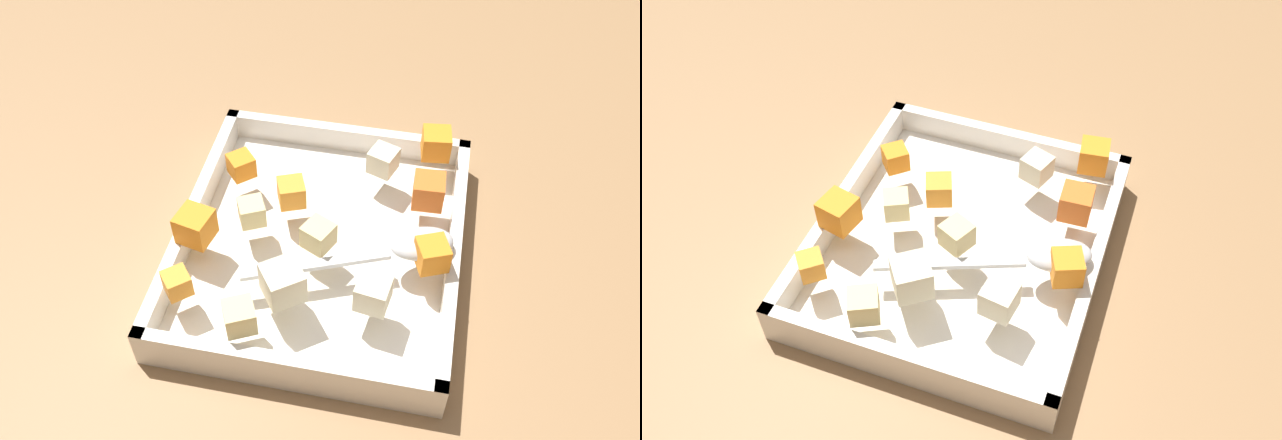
{
  "view_description": "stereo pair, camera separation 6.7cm",
  "coord_description": "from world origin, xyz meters",
  "views": [
    {
      "loc": [
        -0.43,
        -0.07,
        0.56
      ],
      "look_at": [
        0.01,
        0.02,
        0.05
      ],
      "focal_mm": 39.6,
      "sensor_mm": 36.0,
      "label": 1
    },
    {
      "loc": [
        -0.41,
        -0.13,
        0.56
      ],
      "look_at": [
        0.01,
        0.02,
        0.05
      ],
      "focal_mm": 39.6,
      "sensor_mm": 36.0,
      "label": 2
    }
  ],
  "objects": [
    {
      "name": "carrot_chunk_heap_side",
      "position": [
        0.04,
        0.05,
        0.06
      ],
      "size": [
        0.03,
        0.03,
        0.03
      ],
      "primitive_type": "cube",
      "rotation": [
        0.0,
        0.0,
        5.09
      ],
      "color": "orange",
      "rests_on": "baking_dish"
    },
    {
      "name": "potato_chunk_under_handle",
      "position": [
        -0.07,
        -0.04,
        0.06
      ],
      "size": [
        0.03,
        0.03,
        0.03
      ],
      "primitive_type": "cube",
      "rotation": [
        0.0,
        0.0,
        4.56
      ],
      "color": "beige",
      "rests_on": "baking_dish"
    },
    {
      "name": "potato_chunk_mid_right",
      "position": [
        0.01,
        0.08,
        0.06
      ],
      "size": [
        0.03,
        0.03,
        0.02
      ],
      "primitive_type": "cube",
      "rotation": [
        0.0,
        0.0,
        2.03
      ],
      "color": "#E0CC89",
      "rests_on": "baking_dish"
    },
    {
      "name": "serving_spoon",
      "position": [
        -0.01,
        -0.07,
        0.05
      ],
      "size": [
        0.1,
        0.19,
        0.02
      ],
      "rotation": [
        0.0,
        0.0,
        1.95
      ],
      "color": "silver",
      "rests_on": "baking_dish"
    },
    {
      "name": "carrot_chunk_corner_se",
      "position": [
        -0.01,
        -0.09,
        0.06
      ],
      "size": [
        0.04,
        0.04,
        0.03
      ],
      "primitive_type": "cube",
      "rotation": [
        0.0,
        0.0,
        3.53
      ],
      "color": "orange",
      "rests_on": "baking_dish"
    },
    {
      "name": "potato_chunk_near_spoon",
      "position": [
        -0.11,
        0.06,
        0.06
      ],
      "size": [
        0.04,
        0.04,
        0.03
      ],
      "primitive_type": "cube",
      "rotation": [
        0.0,
        0.0,
        0.46
      ],
      "color": "#E0CC89",
      "rests_on": "baking_dish"
    },
    {
      "name": "carrot_chunk_far_left",
      "position": [
        0.14,
        -0.08,
        0.06
      ],
      "size": [
        0.03,
        0.03,
        0.03
      ],
      "primitive_type": "cube",
      "rotation": [
        0.0,
        0.0,
        0.13
      ],
      "color": "orange",
      "rests_on": "baking_dish"
    },
    {
      "name": "carrot_chunk_heap_top",
      "position": [
        0.07,
        0.11,
        0.06
      ],
      "size": [
        0.03,
        0.03,
        0.02
      ],
      "primitive_type": "cube",
      "rotation": [
        0.0,
        0.0,
        0.72
      ],
      "color": "orange",
      "rests_on": "baking_dish"
    },
    {
      "name": "potato_chunk_near_left",
      "position": [
        0.1,
        -0.03,
        0.06
      ],
      "size": [
        0.03,
        0.03,
        0.03
      ],
      "primitive_type": "cube",
      "rotation": [
        0.0,
        0.0,
        2.79
      ],
      "color": "beige",
      "rests_on": "baking_dish"
    },
    {
      "name": "baking_dish",
      "position": [
        0.01,
        0.02,
        0.01
      ],
      "size": [
        0.31,
        0.27,
        0.04
      ],
      "color": "white",
      "rests_on": "ground_plane"
    },
    {
      "name": "potato_chunk_corner_nw",
      "position": [
        -0.01,
        0.02,
        0.06
      ],
      "size": [
        0.03,
        0.03,
        0.03
      ],
      "primitive_type": "cube",
      "rotation": [
        0.0,
        0.0,
        1.12
      ],
      "color": "#E0CC89",
      "rests_on": "baking_dish"
    },
    {
      "name": "carrot_chunk_corner_ne",
      "position": [
        -0.03,
        0.13,
        0.06
      ],
      "size": [
        0.04,
        0.04,
        0.03
      ],
      "primitive_type": "cube",
      "rotation": [
        0.0,
        0.0,
        6.06
      ],
      "color": "orange",
      "rests_on": "baking_dish"
    },
    {
      "name": "potato_chunk_back_center",
      "position": [
        -0.07,
        0.04,
        0.06
      ],
      "size": [
        0.05,
        0.05,
        0.03
      ],
      "primitive_type": "cube",
      "rotation": [
        0.0,
        0.0,
        3.78
      ],
      "color": "beige",
      "rests_on": "baking_dish"
    },
    {
      "name": "carrot_chunk_near_right",
      "position": [
        0.06,
        -0.08,
        0.06
      ],
      "size": [
        0.03,
        0.03,
        0.03
      ],
      "primitive_type": "cube",
      "rotation": [
        0.0,
        0.0,
        3.19
      ],
      "color": "orange",
      "rests_on": "baking_dish"
    },
    {
      "name": "carrot_chunk_front_center",
      "position": [
        -0.09,
        0.13,
        0.05
      ],
      "size": [
        0.03,
        0.03,
        0.02
      ],
      "primitive_type": "cube",
      "rotation": [
        0.0,
        0.0,
        0.7
      ],
      "color": "orange",
      "rests_on": "baking_dish"
    },
    {
      "name": "ground_plane",
      "position": [
        0.0,
        0.0,
        0.0
      ],
      "size": [
        4.0,
        4.0,
        0.0
      ],
      "primitive_type": "plane",
      "color": "#936D47"
    }
  ]
}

